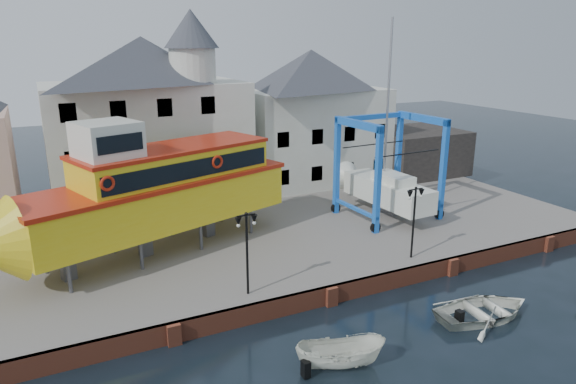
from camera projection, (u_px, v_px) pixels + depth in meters
name	position (u px, v px, depth m)	size (l,w,h in m)	color
ground	(331.00, 305.00, 26.02)	(140.00, 140.00, 0.00)	black
hardstanding	(250.00, 228.00, 35.37)	(44.00, 22.00, 1.00)	slate
quay_wall	(330.00, 295.00, 25.97)	(44.00, 0.47, 1.00)	brown
building_white_main	(149.00, 119.00, 37.77)	(14.00, 8.30, 14.00)	beige
building_white_right	(310.00, 117.00, 44.32)	(12.00, 8.00, 11.20)	beige
shed_dark	(414.00, 151.00, 47.82)	(8.00, 7.00, 4.00)	black
lamp_post_left	(247.00, 233.00, 24.20)	(1.12, 0.32, 4.20)	black
lamp_post_right	(415.00, 204.00, 28.40)	(1.12, 0.32, 4.20)	black
tour_boat	(142.00, 193.00, 28.58)	(18.55, 9.90, 7.89)	#59595E
travel_lift	(381.00, 183.00, 36.33)	(6.48, 8.95, 13.37)	blue
motorboat_a	(340.00, 367.00, 21.08)	(1.40, 3.71, 1.43)	silver
motorboat_b	(484.00, 317.00, 24.85)	(3.58, 5.01, 1.04)	silver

